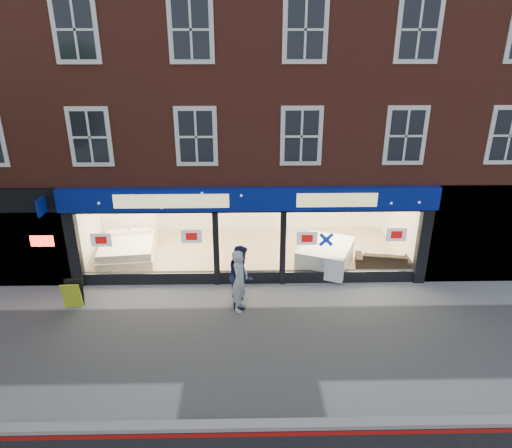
{
  "coord_description": "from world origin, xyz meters",
  "views": [
    {
      "loc": [
        -0.06,
        -9.97,
        7.42
      ],
      "look_at": [
        0.19,
        2.5,
        2.3
      ],
      "focal_mm": 32.0,
      "sensor_mm": 36.0,
      "label": 1
    }
  ],
  "objects_px": {
    "a_board": "(73,294)",
    "pedestrian_blue": "(241,275)",
    "display_bed": "(128,248)",
    "pedestrian_grey": "(240,281)",
    "mattress_stack": "(325,255)",
    "sofa": "(384,259)"
  },
  "relations": [
    {
      "from": "a_board",
      "to": "pedestrian_blue",
      "type": "distance_m",
      "value": 4.98
    },
    {
      "from": "display_bed",
      "to": "pedestrian_grey",
      "type": "bearing_deg",
      "value": -45.94
    },
    {
      "from": "pedestrian_grey",
      "to": "pedestrian_blue",
      "type": "bearing_deg",
      "value": 8.84
    },
    {
      "from": "a_board",
      "to": "pedestrian_blue",
      "type": "xyz_separation_m",
      "value": [
        4.96,
        0.07,
        0.53
      ]
    },
    {
      "from": "display_bed",
      "to": "mattress_stack",
      "type": "distance_m",
      "value": 6.96
    },
    {
      "from": "display_bed",
      "to": "a_board",
      "type": "relative_size",
      "value": 3.0
    },
    {
      "from": "pedestrian_grey",
      "to": "pedestrian_blue",
      "type": "height_order",
      "value": "pedestrian_blue"
    },
    {
      "from": "mattress_stack",
      "to": "sofa",
      "type": "relative_size",
      "value": 1.32
    },
    {
      "from": "display_bed",
      "to": "pedestrian_grey",
      "type": "relative_size",
      "value": 1.35
    },
    {
      "from": "display_bed",
      "to": "a_board",
      "type": "distance_m",
      "value": 3.17
    },
    {
      "from": "mattress_stack",
      "to": "a_board",
      "type": "height_order",
      "value": "mattress_stack"
    },
    {
      "from": "pedestrian_grey",
      "to": "sofa",
      "type": "bearing_deg",
      "value": -47.5
    },
    {
      "from": "display_bed",
      "to": "sofa",
      "type": "distance_m",
      "value": 8.96
    },
    {
      "from": "pedestrian_blue",
      "to": "display_bed",
      "type": "bearing_deg",
      "value": 53.04
    },
    {
      "from": "display_bed",
      "to": "mattress_stack",
      "type": "xyz_separation_m",
      "value": [
        6.92,
        -0.77,
        0.03
      ]
    },
    {
      "from": "display_bed",
      "to": "pedestrian_grey",
      "type": "xyz_separation_m",
      "value": [
        4.02,
        -3.26,
        0.47
      ]
    },
    {
      "from": "pedestrian_grey",
      "to": "display_bed",
      "type": "bearing_deg",
      "value": 67.58
    },
    {
      "from": "a_board",
      "to": "pedestrian_blue",
      "type": "height_order",
      "value": "pedestrian_blue"
    },
    {
      "from": "a_board",
      "to": "sofa",
      "type": "bearing_deg",
      "value": 9.83
    },
    {
      "from": "mattress_stack",
      "to": "pedestrian_blue",
      "type": "xyz_separation_m",
      "value": [
        -2.85,
        -2.2,
        0.45
      ]
    },
    {
      "from": "display_bed",
      "to": "pedestrian_blue",
      "type": "height_order",
      "value": "pedestrian_blue"
    },
    {
      "from": "a_board",
      "to": "pedestrian_blue",
      "type": "bearing_deg",
      "value": -1.74
    }
  ]
}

